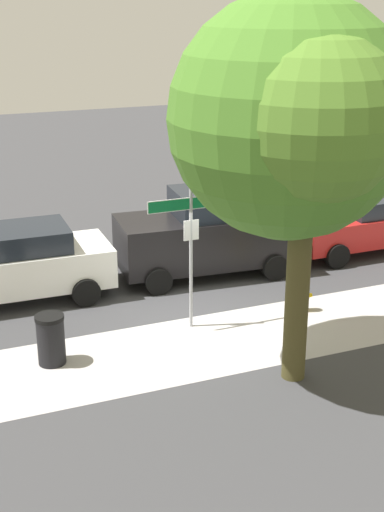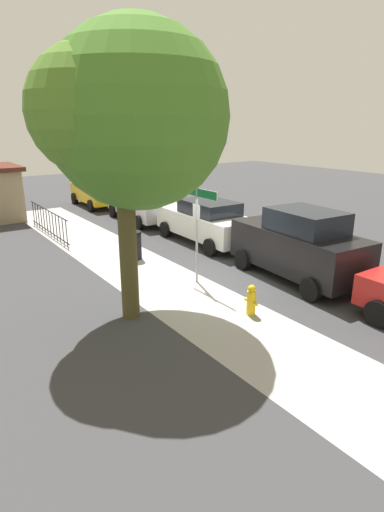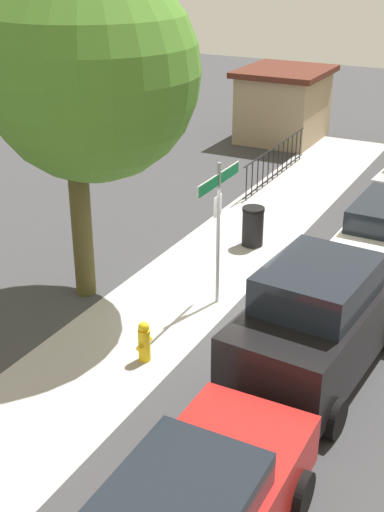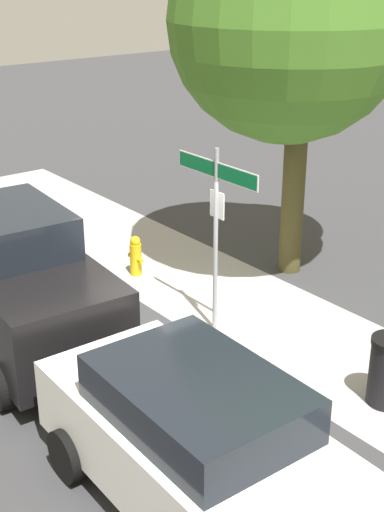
{
  "view_description": "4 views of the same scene",
  "coord_description": "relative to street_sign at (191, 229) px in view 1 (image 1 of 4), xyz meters",
  "views": [
    {
      "loc": [
        5.41,
        13.08,
        6.56
      ],
      "look_at": [
        0.15,
        0.14,
        1.46
      ],
      "focal_mm": 50.41,
      "sensor_mm": 36.0,
      "label": 1
    },
    {
      "loc": [
        -9.09,
        7.16,
        4.52
      ],
      "look_at": [
        -0.29,
        0.98,
        1.06
      ],
      "focal_mm": 29.05,
      "sensor_mm": 36.0,
      "label": 2
    },
    {
      "loc": [
        -11.16,
        -5.02,
        6.93
      ],
      "look_at": [
        0.29,
        0.99,
        0.92
      ],
      "focal_mm": 48.34,
      "sensor_mm": 36.0,
      "label": 3
    },
    {
      "loc": [
        8.13,
        -6.23,
        5.62
      ],
      "look_at": [
        -0.22,
        0.33,
        1.14
      ],
      "focal_mm": 50.11,
      "sensor_mm": 36.0,
      "label": 4
    }
  ],
  "objects": [
    {
      "name": "car_black",
      "position": [
        -1.53,
        -2.65,
        -1.09
      ],
      "size": [
        4.45,
        2.25,
        2.16
      ],
      "rotation": [
        0.0,
        0.0,
        -0.08
      ],
      "color": "black",
      "rests_on": "ground_plane"
    },
    {
      "name": "ground_plane",
      "position": [
        -0.28,
        -0.4,
        -2.15
      ],
      "size": [
        60.0,
        60.0,
        0.0
      ],
      "primitive_type": "plane",
      "color": "#38383A"
    },
    {
      "name": "street_sign",
      "position": [
        0.0,
        0.0,
        0.0
      ],
      "size": [
        1.81,
        0.07,
        3.01
      ],
      "color": "#9EA0A5",
      "rests_on": "ground_plane"
    },
    {
      "name": "car_red",
      "position": [
        -6.33,
        -2.63,
        -1.36
      ],
      "size": [
        4.56,
        1.94,
        1.51
      ],
      "rotation": [
        0.0,
        0.0,
        -0.0
      ],
      "color": "#B31D1A",
      "rests_on": "ground_plane"
    },
    {
      "name": "sidewalk_strip",
      "position": [
        1.72,
        0.9,
        -2.15
      ],
      "size": [
        24.0,
        2.6,
        0.0
      ],
      "primitive_type": "cube",
      "color": "#A8A3A2",
      "rests_on": "ground_plane"
    },
    {
      "name": "shade_tree",
      "position": [
        -0.89,
        2.45,
        2.44
      ],
      "size": [
        4.09,
        4.39,
        6.7
      ],
      "color": "#474121",
      "rests_on": "ground_plane"
    },
    {
      "name": "trash_bin",
      "position": [
        3.03,
        0.5,
        -1.66
      ],
      "size": [
        0.55,
        0.55,
        0.98
      ],
      "color": "black",
      "rests_on": "ground_plane"
    },
    {
      "name": "car_white",
      "position": [
        3.27,
        -2.79,
        -1.28
      ],
      "size": [
        4.68,
        2.07,
        1.7
      ],
      "rotation": [
        0.0,
        0.0,
        -0.02
      ],
      "color": "white",
      "rests_on": "ground_plane"
    },
    {
      "name": "fire_hydrant",
      "position": [
        -2.57,
        0.2,
        -1.77
      ],
      "size": [
        0.42,
        0.22,
        0.78
      ],
      "color": "yellow",
      "rests_on": "ground_plane"
    }
  ]
}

